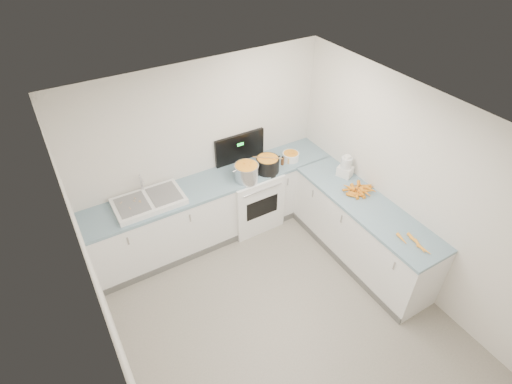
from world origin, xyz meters
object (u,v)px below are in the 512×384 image
stove (250,196)px  food_processor (346,167)px  steel_pot (247,173)px  black_pot (268,165)px  mixing_bowl (291,156)px  sink (149,201)px  extract_bottle (283,161)px  spice_jar (289,160)px

stove → food_processor: size_ratio=4.25×
steel_pot → black_pot: (0.34, 0.01, -0.01)m
stove → steel_pot: (-0.14, -0.16, 0.57)m
steel_pot → mixing_bowl: size_ratio=1.37×
stove → sink: stove is taller
black_pot → extract_bottle: black_pot is taller
black_pot → food_processor: (0.85, -0.63, 0.04)m
stove → black_pot: 0.61m
sink → stove: bearing=-0.6°
sink → steel_pot: 1.32m
steel_pot → extract_bottle: (0.60, 0.04, -0.04)m
mixing_bowl → black_pot: bearing=-171.0°
sink → black_pot: size_ratio=2.68×
stove → mixing_bowl: (0.63, -0.07, 0.52)m
stove → mixing_bowl: bearing=-6.4°
sink → spice_jar: size_ratio=9.00×
black_pot → extract_bottle: size_ratio=2.83×
stove → extract_bottle: (0.46, -0.12, 0.52)m
sink → extract_bottle: bearing=-4.0°
food_processor → stove: bearing=143.9°
sink → steel_pot: size_ratio=2.59×
spice_jar → food_processor: 0.81m
mixing_bowl → sink: bearing=177.6°
steel_pot → spice_jar: bearing=1.8°
sink → spice_jar: sink is taller
sink → extract_bottle: (1.91, -0.13, 0.02)m
food_processor → spice_jar: bearing=127.6°
stove → spice_jar: (0.56, -0.13, 0.51)m
sink → food_processor: food_processor is taller
stove → extract_bottle: 0.71m
black_pot → mixing_bowl: black_pot is taller
stove → food_processor: (1.05, -0.77, 0.60)m
spice_jar → food_processor: food_processor is taller
stove → food_processor: bearing=-36.1°
black_pot → spice_jar: bearing=1.2°
mixing_bowl → food_processor: (0.42, -0.70, 0.08)m
sink → food_processor: (2.50, -0.78, 0.10)m
stove → spice_jar: stove is taller
mixing_bowl → food_processor: bearing=-59.1°
extract_bottle → sink: bearing=176.0°
mixing_bowl → extract_bottle: bearing=-165.1°
steel_pot → stove: bearing=47.6°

